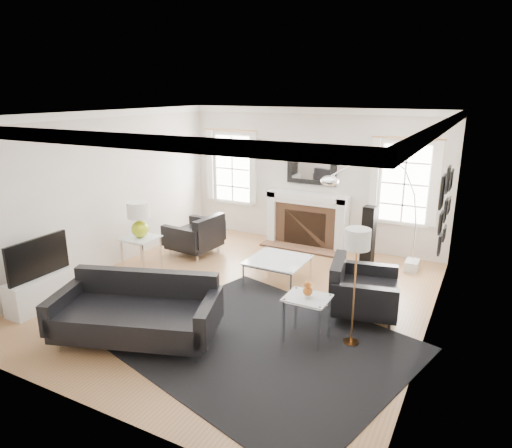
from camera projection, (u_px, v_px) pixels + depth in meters
The scene contains 25 objects.
floor at pixel (241, 296), 7.19m from camera, with size 6.00×6.00×0.00m, color #9B6E41.
back_wall at pixel (312, 178), 9.34m from camera, with size 5.50×0.04×2.80m, color silver.
front_wall at pixel (81, 283), 4.24m from camera, with size 5.50×0.04×2.80m, color silver.
left_wall at pixel (104, 192), 8.02m from camera, with size 0.04×6.00×2.80m, color silver.
right_wall at pixel (435, 237), 5.57m from camera, with size 0.04×6.00×2.80m, color silver.
ceiling at pixel (239, 114), 6.40m from camera, with size 5.50×6.00×0.02m, color white.
crown_molding at pixel (239, 119), 6.42m from camera, with size 5.50×6.00×0.12m, color white.
fireplace at pixel (307, 220), 9.41m from camera, with size 1.70×0.69×1.11m.
mantel_mirror at pixel (312, 166), 9.24m from camera, with size 1.05×0.07×0.75m.
window_left at pixel (233, 168), 10.11m from camera, with size 1.24×0.15×1.62m.
window_right at pixel (405, 184), 8.46m from camera, with size 1.24×0.15×1.62m.
gallery_wall at pixel (445, 204), 6.65m from camera, with size 0.04×1.73×1.29m.
tv_unit at pixel (40, 287), 6.74m from camera, with size 0.35×1.00×1.09m.
area_rug at pixel (264, 344), 5.82m from camera, with size 3.44×2.86×0.01m, color black.
sofa at pixel (138, 313), 5.87m from camera, with size 2.27×1.57×0.68m.
armchair_left at pixel (197, 236), 8.97m from camera, with size 0.95×1.04×0.66m.
armchair_right at pixel (360, 291), 6.47m from camera, with size 1.09×1.17×0.68m.
coffee_table at pixel (278, 261), 7.61m from camera, with size 0.93×0.93×0.42m.
side_table_left at pixel (141, 243), 8.12m from camera, with size 0.56×0.56×0.62m.
nesting_table at pixel (307, 306), 5.80m from camera, with size 0.55×0.47×0.61m.
gourd_lamp at pixel (139, 217), 7.98m from camera, with size 0.40×0.40×0.65m.
orange_vase at pixel (308, 289), 5.74m from camera, with size 0.12×0.12×0.19m.
arc_floor_lamp at pixel (374, 210), 7.73m from camera, with size 1.52×1.41×2.16m.
stick_floor_lamp at pixel (357, 245), 5.48m from camera, with size 0.31×0.31×1.54m.
speaker_tower at pixel (368, 235), 8.44m from camera, with size 0.22×0.22×1.09m, color black.
Camera 1 is at (3.26, -5.71, 3.12)m, focal length 32.00 mm.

